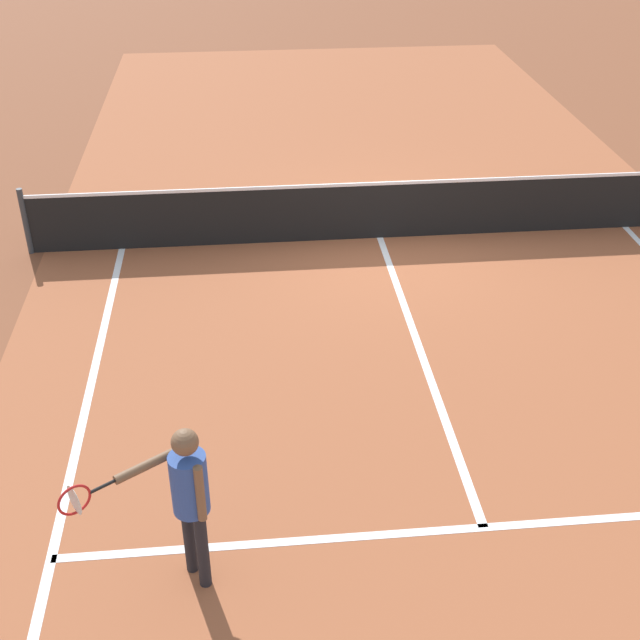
# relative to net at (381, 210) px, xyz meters

# --- Properties ---
(ground_plane) EXTENTS (60.00, 60.00, 0.00)m
(ground_plane) POSITION_rel_net_xyz_m (0.00, 0.00, -0.49)
(ground_plane) COLOR brown
(court_surface_inbounds) EXTENTS (10.62, 24.40, 0.00)m
(court_surface_inbounds) POSITION_rel_net_xyz_m (0.00, 0.00, -0.49)
(court_surface_inbounds) COLOR #9E5433
(court_surface_inbounds) RESTS_ON ground_plane
(line_sideline_left) EXTENTS (0.10, 11.89, 0.01)m
(line_sideline_left) POSITION_rel_net_xyz_m (-4.11, -5.95, -0.49)
(line_sideline_left) COLOR white
(line_sideline_left) RESTS_ON ground_plane
(line_service_near) EXTENTS (8.22, 0.10, 0.01)m
(line_service_near) POSITION_rel_net_xyz_m (0.00, -6.40, -0.49)
(line_service_near) COLOR white
(line_service_near) RESTS_ON ground_plane
(line_center_service) EXTENTS (0.10, 6.40, 0.01)m
(line_center_service) POSITION_rel_net_xyz_m (0.00, -3.20, -0.49)
(line_center_service) COLOR white
(line_center_service) RESTS_ON ground_plane
(net) EXTENTS (11.09, 0.09, 1.07)m
(net) POSITION_rel_net_xyz_m (0.00, 0.00, 0.00)
(net) COLOR #33383D
(net) RESTS_ON ground_plane
(player_near) EXTENTS (1.14, 0.65, 1.69)m
(player_near) POSITION_rel_net_xyz_m (-2.76, -6.74, 0.56)
(player_near) COLOR black
(player_near) RESTS_ON ground_plane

